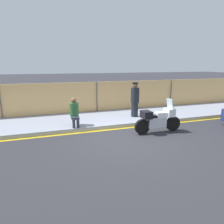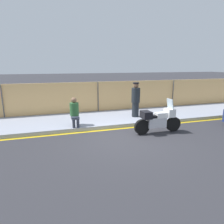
{
  "view_description": "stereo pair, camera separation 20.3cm",
  "coord_description": "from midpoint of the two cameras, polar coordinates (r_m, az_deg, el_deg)",
  "views": [
    {
      "loc": [
        -2.76,
        -6.83,
        2.85
      ],
      "look_at": [
        -0.06,
        1.35,
        0.79
      ],
      "focal_mm": 32.0,
      "sensor_mm": 36.0,
      "label": 1
    },
    {
      "loc": [
        -2.56,
        -6.9,
        2.85
      ],
      "look_at": [
        -0.06,
        1.35,
        0.79
      ],
      "focal_mm": 32.0,
      "sensor_mm": 36.0,
      "label": 2
    }
  ],
  "objects": [
    {
      "name": "officer_standing",
      "position": [
        10.44,
        5.99,
        3.59
      ],
      "size": [
        0.44,
        0.44,
        1.79
      ],
      "color": "#1E2328",
      "rests_on": "sidewalk"
    },
    {
      "name": "ground_plane",
      "position": [
        7.89,
        2.76,
        -7.75
      ],
      "size": [
        120.0,
        120.0,
        0.0
      ],
      "primitive_type": "plane",
      "color": "#2D2D33"
    },
    {
      "name": "storefront_fence",
      "position": [
        11.76,
        -4.94,
        4.03
      ],
      "size": [
        35.34,
        0.17,
        1.88
      ],
      "color": "#E5B26B",
      "rests_on": "ground_plane"
    },
    {
      "name": "curb_paint_stripe",
      "position": [
        9.04,
        -0.18,
        -4.93
      ],
      "size": [
        37.2,
        0.18,
        0.01
      ],
      "color": "gold",
      "rests_on": "ground_plane"
    },
    {
      "name": "person_seated_on_curb",
      "position": [
        8.98,
        -11.35,
        0.41
      ],
      "size": [
        0.4,
        0.67,
        1.27
      ],
      "color": "#2D3342",
      "rests_on": "sidewalk"
    },
    {
      "name": "sidewalk",
      "position": [
        10.45,
        -2.85,
        -1.92
      ],
      "size": [
        37.2,
        2.96,
        0.17
      ],
      "color": "#8E93A3",
      "rests_on": "ground_plane"
    },
    {
      "name": "motorcycle",
      "position": [
        8.65,
        12.33,
        -2.08
      ],
      "size": [
        2.14,
        0.5,
        1.45
      ],
      "rotation": [
        0.0,
        0.0,
        -0.0
      ],
      "color": "black",
      "rests_on": "ground_plane"
    }
  ]
}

